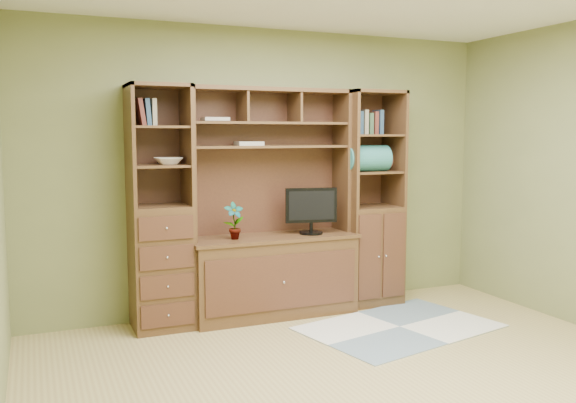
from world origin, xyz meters
name	(u,v)px	position (x,y,z in m)	size (l,w,h in m)	color
room	(382,188)	(0.00, 0.00, 1.30)	(4.60, 4.10, 2.64)	tan
center_hutch	(273,203)	(-0.06, 1.73, 1.02)	(1.54, 0.53, 2.05)	#4C301A
left_tower	(160,208)	(-1.06, 1.77, 1.02)	(0.50, 0.45, 2.05)	#4C301A
right_tower	(370,198)	(0.97, 1.77, 1.02)	(0.55, 0.45, 2.05)	#4C301A
rug	(400,327)	(0.80, 0.97, 0.01)	(1.58, 1.05, 0.01)	#ABB1B0
monitor	(311,202)	(0.30, 1.70, 1.02)	(0.48, 0.21, 0.58)	black
orchid	(234,221)	(-0.44, 1.70, 0.89)	(0.17, 0.12, 0.33)	#B8563E
magazines	(249,144)	(-0.25, 1.82, 1.56)	(0.23, 0.17, 0.04)	#B0A696
bowl	(168,161)	(-0.98, 1.77, 1.42)	(0.24, 0.24, 0.06)	white
blanket_teal	(366,158)	(0.89, 1.73, 1.41)	(0.43, 0.25, 0.25)	#2C7570
blanket_red	(375,160)	(1.06, 1.85, 1.39)	(0.35, 0.19, 0.19)	brown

